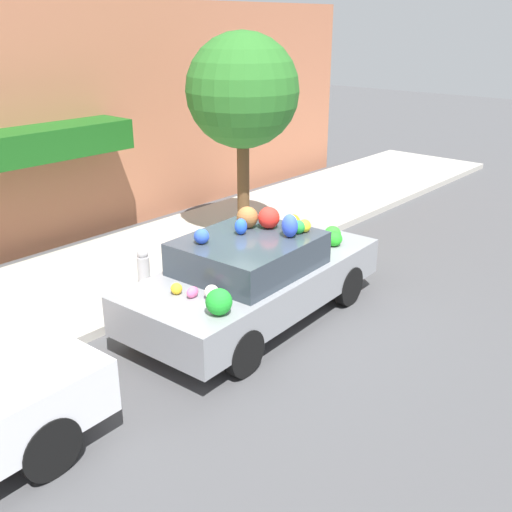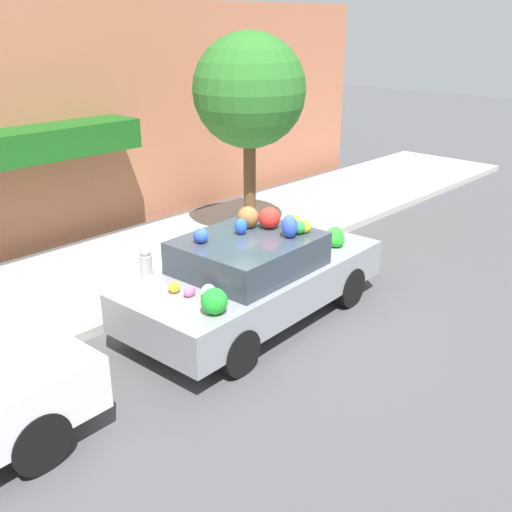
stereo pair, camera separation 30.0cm
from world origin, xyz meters
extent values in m
plane|color=#4C4C4F|center=(0.00, 0.00, 0.00)|extent=(60.00, 60.00, 0.00)
cube|color=#B2ADA3|center=(0.00, 2.70, 0.07)|extent=(24.00, 3.20, 0.14)
cube|color=#B26B4C|center=(0.00, 4.95, 2.31)|extent=(18.00, 0.30, 4.63)
cube|color=#195919|center=(-0.66, 4.35, 2.18)|extent=(3.47, 0.90, 0.55)
cylinder|color=brown|center=(2.36, 2.21, 1.20)|extent=(0.24, 0.24, 2.11)
sphere|color=#2D7228|center=(2.36, 2.21, 3.00)|extent=(2.13, 2.13, 2.13)
cylinder|color=#B2B2B7|center=(-0.60, 1.69, 0.42)|extent=(0.20, 0.20, 0.55)
sphere|color=#B2B2B7|center=(-0.60, 1.69, 0.75)|extent=(0.18, 0.18, 0.18)
cube|color=gray|center=(0.00, -0.19, 0.60)|extent=(4.28, 2.01, 0.56)
cube|color=#333D47|center=(-0.17, -0.20, 1.11)|extent=(1.96, 1.67, 0.47)
cylinder|color=black|center=(1.25, 0.70, 0.32)|extent=(0.64, 0.21, 0.63)
cylinder|color=black|center=(1.34, -0.95, 0.32)|extent=(0.64, 0.21, 0.63)
cylinder|color=black|center=(-1.34, 0.57, 0.32)|extent=(0.64, 0.21, 0.63)
cylinder|color=black|center=(-1.25, -1.08, 0.32)|extent=(0.64, 0.21, 0.63)
ellipsoid|color=pink|center=(-1.37, -0.30, 0.95)|extent=(0.18, 0.12, 0.15)
sphere|color=orange|center=(0.52, -0.44, 1.47)|extent=(0.24, 0.24, 0.23)
sphere|color=green|center=(-1.48, -0.89, 1.04)|extent=(0.45, 0.45, 0.33)
ellipsoid|color=brown|center=(0.43, 0.35, 1.41)|extent=(0.23, 0.22, 0.11)
sphere|color=green|center=(1.54, -0.48, 1.01)|extent=(0.29, 0.29, 0.27)
sphere|color=yellow|center=(0.55, -0.64, 1.45)|extent=(0.26, 0.26, 0.19)
sphere|color=blue|center=(-0.77, 0.13, 1.46)|extent=(0.30, 0.30, 0.21)
sphere|color=red|center=(0.34, -0.14, 1.51)|extent=(0.43, 0.43, 0.32)
sphere|color=brown|center=(0.98, -0.58, 0.96)|extent=(0.19, 0.19, 0.16)
sphere|color=green|center=(0.44, -0.61, 1.45)|extent=(0.28, 0.28, 0.20)
ellipsoid|color=blue|center=(-0.13, -0.02, 1.47)|extent=(0.21, 0.20, 0.23)
ellipsoid|color=green|center=(1.42, -0.58, 1.00)|extent=(0.36, 0.36, 0.24)
sphere|color=white|center=(-1.23, -0.51, 0.97)|extent=(0.27, 0.27, 0.19)
sphere|color=yellow|center=(-1.43, -0.06, 0.95)|extent=(0.16, 0.16, 0.15)
sphere|color=brown|center=(0.15, 0.11, 1.51)|extent=(0.45, 0.45, 0.32)
ellipsoid|color=green|center=(0.88, 0.05, 1.05)|extent=(0.36, 0.36, 0.34)
ellipsoid|color=orange|center=(0.54, -0.45, 1.41)|extent=(0.17, 0.15, 0.13)
ellipsoid|color=blue|center=(0.24, -0.61, 1.52)|extent=(0.33, 0.35, 0.33)
sphere|color=white|center=(0.94, 0.54, 0.98)|extent=(0.25, 0.25, 0.21)
cylinder|color=black|center=(-3.85, -0.86, 0.33)|extent=(0.66, 0.21, 0.66)
camera|label=1|loc=(-6.08, -5.52, 4.21)|focal=42.00mm
camera|label=2|loc=(-5.88, -5.74, 4.21)|focal=42.00mm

